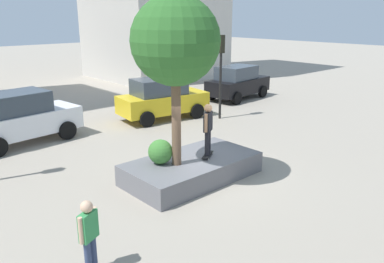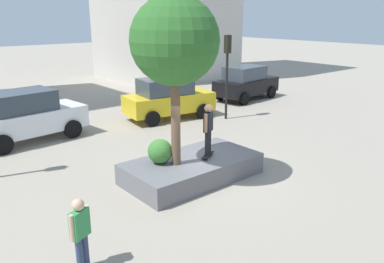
{
  "view_description": "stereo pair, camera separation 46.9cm",
  "coord_description": "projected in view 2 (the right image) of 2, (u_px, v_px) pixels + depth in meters",
  "views": [
    {
      "loc": [
        -8.01,
        -8.45,
        5.06
      ],
      "look_at": [
        -0.25,
        0.14,
        1.56
      ],
      "focal_mm": 36.52,
      "sensor_mm": 36.0,
      "label": 1
    },
    {
      "loc": [
        -7.66,
        -8.76,
        5.06
      ],
      "look_at": [
        -0.25,
        0.14,
        1.56
      ],
      "focal_mm": 36.52,
      "sensor_mm": 36.0,
      "label": 2
    }
  ],
  "objects": [
    {
      "name": "ground_plane",
      "position": [
        201.0,
        177.0,
        12.6
      ],
      "size": [
        120.0,
        120.0,
        0.0
      ],
      "primitive_type": "plane",
      "color": "#9E9384"
    },
    {
      "name": "planter_ledge",
      "position": [
        192.0,
        168.0,
        12.45
      ],
      "size": [
        4.28,
        2.27,
        0.66
      ],
      "primitive_type": "cube",
      "color": "slate",
      "rests_on": "ground"
    },
    {
      "name": "plaza_tree",
      "position": [
        175.0,
        42.0,
        10.87
      ],
      "size": [
        2.54,
        2.54,
        4.95
      ],
      "color": "brown",
      "rests_on": "planter_ledge"
    },
    {
      "name": "boxwood_shrub",
      "position": [
        160.0,
        151.0,
        11.9
      ],
      "size": [
        0.76,
        0.76,
        0.76
      ],
      "primitive_type": "sphere",
      "color": "#3D7A33",
      "rests_on": "planter_ledge"
    },
    {
      "name": "skateboard",
      "position": [
        208.0,
        155.0,
        12.51
      ],
      "size": [
        0.79,
        0.6,
        0.07
      ],
      "color": "black",
      "rests_on": "planter_ledge"
    },
    {
      "name": "skateboarder",
      "position": [
        208.0,
        126.0,
        12.23
      ],
      "size": [
        0.5,
        0.38,
        1.65
      ],
      "color": "black",
      "rests_on": "skateboard"
    },
    {
      "name": "police_car",
      "position": [
        26.0,
        116.0,
        15.93
      ],
      "size": [
        4.7,
        2.51,
        2.1
      ],
      "color": "white",
      "rests_on": "ground"
    },
    {
      "name": "taxi_cab",
      "position": [
        168.0,
        98.0,
        19.42
      ],
      "size": [
        4.62,
        2.56,
        2.05
      ],
      "color": "gold",
      "rests_on": "ground"
    },
    {
      "name": "sedan_parked",
      "position": [
        246.0,
        83.0,
        23.85
      ],
      "size": [
        4.55,
        2.42,
        2.04
      ],
      "color": "black",
      "rests_on": "ground"
    },
    {
      "name": "traffic_light_corner",
      "position": [
        227.0,
        62.0,
        18.85
      ],
      "size": [
        0.29,
        0.35,
        4.1
      ],
      "color": "black",
      "rests_on": "ground"
    },
    {
      "name": "passerby_with_bag",
      "position": [
        80.0,
        229.0,
        7.81
      ],
      "size": [
        0.5,
        0.34,
        1.6
      ],
      "color": "navy",
      "rests_on": "ground"
    }
  ]
}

